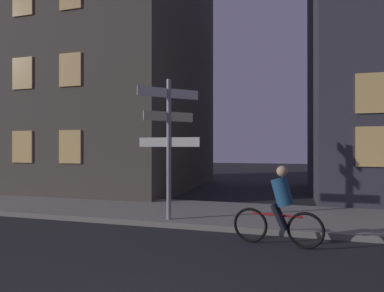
# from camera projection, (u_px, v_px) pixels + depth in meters

# --- Properties ---
(sidewalk_kerb) EXTENTS (40.00, 3.46, 0.14)m
(sidewalk_kerb) POSITION_uv_depth(u_px,v_px,m) (219.00, 214.00, 9.68)
(sidewalk_kerb) COLOR gray
(sidewalk_kerb) RESTS_ON ground_plane
(signpost) EXTENTS (1.63, 1.22, 3.58)m
(signpost) POSITION_uv_depth(u_px,v_px,m) (169.00, 136.00, 8.66)
(signpost) COLOR gray
(signpost) RESTS_ON sidewalk_kerb
(cyclist) EXTENTS (1.81, 0.38, 1.61)m
(cyclist) POSITION_uv_depth(u_px,v_px,m) (280.00, 209.00, 6.80)
(cyclist) COLOR black
(cyclist) RESTS_ON ground_plane
(building_left_block) EXTENTS (8.43, 9.30, 16.91)m
(building_left_block) POSITION_uv_depth(u_px,v_px,m) (111.00, 18.00, 16.97)
(building_left_block) COLOR #4C443D
(building_left_block) RESTS_ON ground_plane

